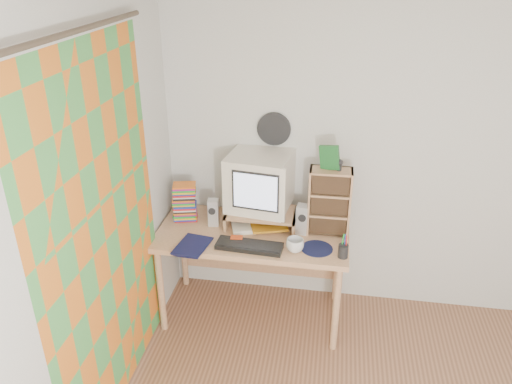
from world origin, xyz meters
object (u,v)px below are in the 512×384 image
(dvd_stack, at_px, (185,205))
(cd_rack, at_px, (329,202))
(diary, at_px, (179,242))
(desk, at_px, (254,243))
(keyboard, at_px, (249,246))
(mug, at_px, (295,245))
(crt_monitor, at_px, (259,183))

(dvd_stack, relative_size, cd_rack, 0.48)
(cd_rack, distance_m, diary, 1.10)
(desk, relative_size, cd_rack, 2.81)
(keyboard, bearing_deg, cd_rack, 33.94)
(keyboard, bearing_deg, desk, 96.55)
(keyboard, bearing_deg, dvd_stack, 153.31)
(keyboard, relative_size, dvd_stack, 1.94)
(cd_rack, bearing_deg, mug, -125.96)
(dvd_stack, height_order, diary, dvd_stack)
(keyboard, distance_m, dvd_stack, 0.65)
(desk, xyz_separation_m, crt_monitor, (0.02, 0.09, 0.46))
(cd_rack, height_order, mug, cd_rack)
(keyboard, relative_size, diary, 1.85)
(keyboard, relative_size, mug, 3.77)
(keyboard, height_order, diary, diary)
(desk, xyz_separation_m, mug, (0.33, -0.28, 0.18))
(crt_monitor, bearing_deg, dvd_stack, -167.87)
(crt_monitor, height_order, keyboard, crt_monitor)
(desk, bearing_deg, diary, -145.59)
(crt_monitor, distance_m, keyboard, 0.49)
(diary, bearing_deg, keyboard, 13.76)
(mug, bearing_deg, keyboard, -178.37)
(dvd_stack, bearing_deg, mug, -33.58)
(desk, relative_size, diary, 5.59)
(diary, bearing_deg, crt_monitor, 48.30)
(keyboard, xyz_separation_m, dvd_stack, (-0.56, 0.33, 0.10))
(desk, height_order, mug, mug)
(cd_rack, bearing_deg, diary, -161.69)
(mug, height_order, diary, mug)
(desk, distance_m, cd_rack, 0.66)
(keyboard, bearing_deg, diary, -171.17)
(cd_rack, relative_size, diary, 1.99)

